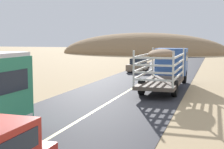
# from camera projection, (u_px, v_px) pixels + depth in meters

# --- Properties ---
(livestock_truck) EXTENTS (2.53, 9.70, 3.02)m
(livestock_truck) POSITION_uv_depth(u_px,v_px,m) (168.00, 64.00, 25.41)
(livestock_truck) COLOR #3359A5
(livestock_truck) RESTS_ON road_surface
(car_far) EXTENTS (1.80, 4.40, 1.46)m
(car_far) POSITION_uv_depth(u_px,v_px,m) (138.00, 65.00, 37.18)
(car_far) COLOR #8C7259
(car_far) RESTS_ON road_surface
(distant_hill) EXTENTS (41.86, 25.21, 10.33)m
(distant_hill) POSITION_uv_depth(u_px,v_px,m) (143.00, 53.00, 81.47)
(distant_hill) COLOR #8D6E4C
(distant_hill) RESTS_ON ground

